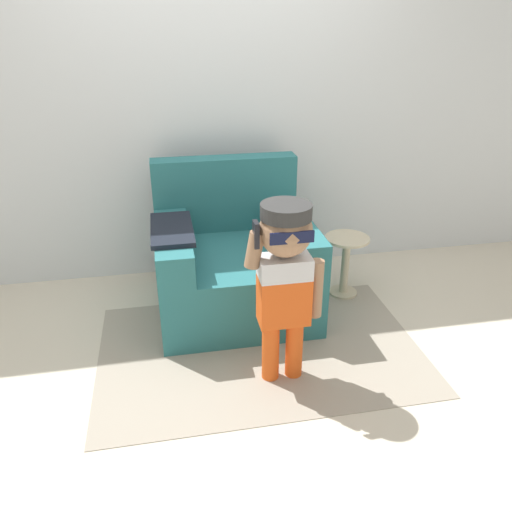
# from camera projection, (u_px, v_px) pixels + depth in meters

# --- Properties ---
(ground_plane) EXTENTS (10.00, 10.00, 0.00)m
(ground_plane) POSITION_uv_depth(u_px,v_px,m) (233.00, 320.00, 3.37)
(ground_plane) COLOR beige
(wall_back) EXTENTS (10.00, 0.05, 2.60)m
(wall_back) POSITION_uv_depth(u_px,v_px,m) (212.00, 103.00, 3.57)
(wall_back) COLOR silver
(wall_back) RESTS_ON ground_plane
(armchair) EXTENTS (1.04, 0.99, 0.97)m
(armchair) POSITION_uv_depth(u_px,v_px,m) (233.00, 262.00, 3.43)
(armchair) COLOR #286B70
(armchair) RESTS_ON ground_plane
(person_child) EXTENTS (0.42, 0.32, 1.04)m
(person_child) POSITION_uv_depth(u_px,v_px,m) (285.00, 268.00, 2.56)
(person_child) COLOR #E05119
(person_child) RESTS_ON ground_plane
(side_table) EXTENTS (0.31, 0.31, 0.45)m
(side_table) POSITION_uv_depth(u_px,v_px,m) (346.00, 260.00, 3.58)
(side_table) COLOR beige
(side_table) RESTS_ON ground_plane
(rug) EXTENTS (1.94, 1.28, 0.01)m
(rug) POSITION_uv_depth(u_px,v_px,m) (260.00, 348.00, 3.08)
(rug) COLOR #9E9384
(rug) RESTS_ON ground_plane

